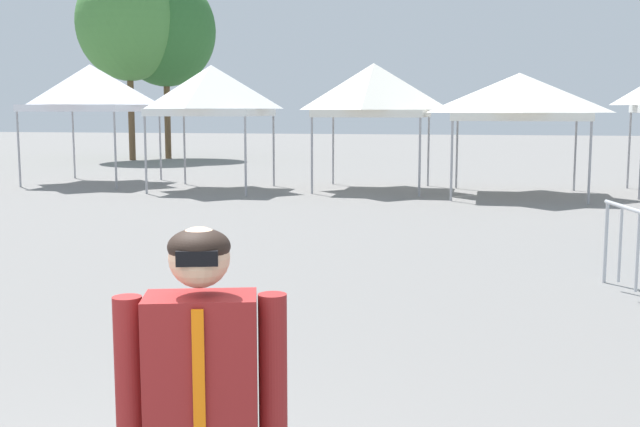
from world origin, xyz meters
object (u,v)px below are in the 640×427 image
(person_foreground, at_px, (203,420))
(crowd_barrier_near_person, at_px, (638,238))
(canopy_tent_behind_right, at_px, (212,91))
(tree_behind_tents_right, at_px, (128,24))
(canopy_tent_behind_left, at_px, (519,97))
(canopy_tent_center, at_px, (374,90))
(tree_behind_tents_center, at_px, (165,31))
(canopy_tent_right_of_center, at_px, (91,88))

(person_foreground, height_order, crowd_barrier_near_person, person_foreground)
(canopy_tent_behind_right, distance_m, tree_behind_tents_right, 14.51)
(canopy_tent_behind_left, xyz_separation_m, person_foreground, (-2.02, -18.12, -1.52))
(canopy_tent_center, distance_m, tree_behind_tents_right, 16.67)
(tree_behind_tents_center, xyz_separation_m, crowd_barrier_near_person, (15.82, -24.43, -5.01))
(person_foreground, bearing_deg, canopy_tent_behind_left, 83.65)
(canopy_tent_center, bearing_deg, canopy_tent_behind_left, -11.24)
(person_foreground, height_order, tree_behind_tents_center, tree_behind_tents_center)
(canopy_tent_right_of_center, relative_size, person_foreground, 2.01)
(canopy_tent_center, bearing_deg, tree_behind_tents_center, 132.25)
(canopy_tent_behind_right, height_order, tree_behind_tents_right, tree_behind_tents_right)
(canopy_tent_right_of_center, bearing_deg, canopy_tent_center, -1.51)
(canopy_tent_behind_left, bearing_deg, crowd_barrier_near_person, -85.84)
(canopy_tent_right_of_center, relative_size, tree_behind_tents_center, 0.43)
(canopy_tent_behind_left, xyz_separation_m, tree_behind_tents_center, (-14.99, 13.01, 3.21))
(crowd_barrier_near_person, bearing_deg, canopy_tent_right_of_center, 136.92)
(canopy_tent_behind_left, xyz_separation_m, tree_behind_tents_right, (-16.11, 11.62, 3.41))
(canopy_tent_behind_right, distance_m, canopy_tent_center, 4.47)
(tree_behind_tents_right, bearing_deg, crowd_barrier_near_person, -53.67)
(canopy_tent_right_of_center, xyz_separation_m, crowd_barrier_near_person, (13.28, -12.42, -2.12))
(canopy_tent_behind_left, height_order, tree_behind_tents_right, tree_behind_tents_right)
(canopy_tent_behind_left, height_order, tree_behind_tents_center, tree_behind_tents_center)
(tree_behind_tents_right, relative_size, tree_behind_tents_center, 1.02)
(canopy_tent_center, relative_size, canopy_tent_behind_left, 1.02)
(canopy_tent_center, relative_size, crowd_barrier_near_person, 1.69)
(canopy_tent_behind_right, bearing_deg, canopy_tent_center, 11.70)
(canopy_tent_right_of_center, xyz_separation_m, canopy_tent_behind_right, (4.21, -1.13, -0.13))
(canopy_tent_behind_right, bearing_deg, tree_behind_tents_center, 117.15)
(canopy_tent_center, height_order, crowd_barrier_near_person, canopy_tent_center)
(crowd_barrier_near_person, bearing_deg, tree_behind_tents_right, 126.33)
(canopy_tent_behind_right, relative_size, tree_behind_tents_center, 0.42)
(person_foreground, bearing_deg, crowd_barrier_near_person, 66.97)
(canopy_tent_right_of_center, distance_m, canopy_tent_behind_left, 12.49)
(canopy_tent_right_of_center, distance_m, person_foreground, 21.86)
(canopy_tent_behind_left, bearing_deg, tree_behind_tents_right, 144.20)
(tree_behind_tents_right, xyz_separation_m, crowd_barrier_near_person, (16.94, -23.04, -5.21))
(canopy_tent_behind_right, height_order, canopy_tent_behind_left, canopy_tent_behind_right)
(canopy_tent_behind_left, distance_m, tree_behind_tents_right, 20.16)
(canopy_tent_behind_left, distance_m, crowd_barrier_near_person, 11.59)
(canopy_tent_right_of_center, bearing_deg, tree_behind_tents_right, 109.02)
(canopy_tent_right_of_center, bearing_deg, crowd_barrier_near_person, -43.08)
(canopy_tent_right_of_center, height_order, crowd_barrier_near_person, canopy_tent_right_of_center)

